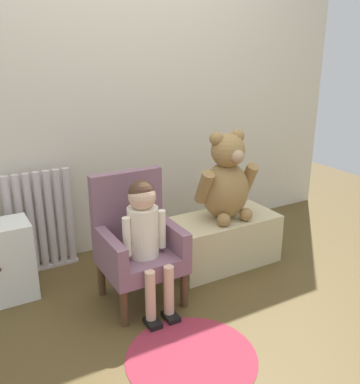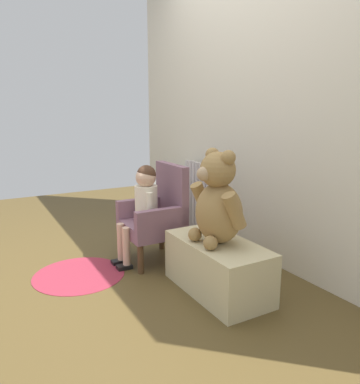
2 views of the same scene
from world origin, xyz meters
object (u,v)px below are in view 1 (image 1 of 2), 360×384
child_figure (145,227)px  child_armchair (137,241)px  low_bench (222,240)px  radiator (41,222)px  large_teddy_bear (226,181)px  floor_rug (191,357)px

child_figure → child_armchair: bearing=90.0°
low_bench → radiator: bearing=154.2°
child_armchair → child_figure: child_figure is taller
child_armchair → low_bench: bearing=8.1°
child_figure → large_teddy_bear: (0.68, 0.20, 0.10)m
floor_rug → child_figure: bearing=89.5°
low_bench → large_teddy_bear: 0.42m
child_armchair → low_bench: 0.70m
child_figure → floor_rug: bearing=-90.5°
child_figure → low_bench: bearing=17.6°
low_bench → floor_rug: low_bench is taller
low_bench → large_teddy_bear: size_ratio=1.26×
child_armchair → large_teddy_bear: bearing=7.1°
child_armchair → child_figure: size_ratio=0.99×
large_teddy_bear → floor_rug: bearing=-134.0°
floor_rug → low_bench: bearing=46.7°
low_bench → floor_rug: size_ratio=1.16×
low_bench → floor_rug: 1.00m
large_teddy_bear → child_figure: bearing=-163.4°
radiator → floor_rug: 1.34m
child_figure → large_teddy_bear: bearing=16.6°
radiator → child_figure: child_figure is taller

